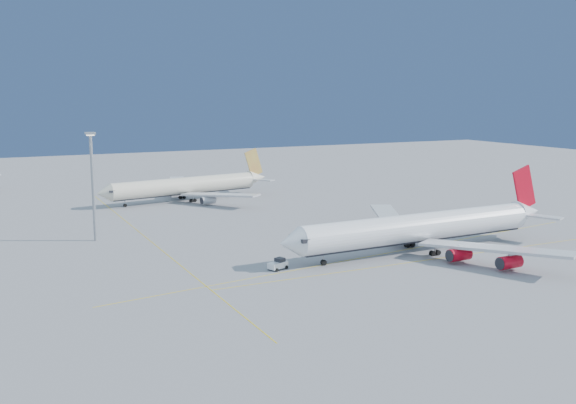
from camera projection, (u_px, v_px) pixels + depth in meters
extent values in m
plane|color=slate|center=(366.00, 248.00, 137.41)|extent=(500.00, 500.00, 0.00)
cube|color=#DAB70C|center=(426.00, 260.00, 127.19)|extent=(90.00, 0.18, 0.02)
cube|color=#DAB70C|center=(382.00, 254.00, 132.10)|extent=(118.86, 16.88, 0.02)
cube|color=#DAB70C|center=(147.00, 238.00, 146.59)|extent=(0.18, 140.00, 0.02)
cylinder|color=white|center=(419.00, 227.00, 133.19)|extent=(56.32, 7.43, 5.82)
cone|color=white|center=(290.00, 243.00, 119.25)|extent=(4.68, 5.95, 5.82)
cone|color=white|center=(527.00, 212.00, 147.62)|extent=(7.18, 5.73, 5.53)
cube|color=black|center=(299.00, 239.00, 120.03)|extent=(1.76, 5.57, 0.70)
cube|color=#B7B7BC|center=(495.00, 249.00, 121.58)|extent=(18.08, 28.17, 0.55)
cube|color=#B7B7BC|center=(391.00, 219.00, 150.01)|extent=(16.70, 28.63, 0.55)
cube|color=#BA071A|center=(524.00, 188.00, 146.00)|extent=(7.73, 0.67, 10.61)
cylinder|color=gray|center=(324.00, 257.00, 123.17)|extent=(0.24, 0.24, 2.31)
cylinder|color=black|center=(324.00, 262.00, 123.37)|extent=(1.12, 0.73, 1.10)
cylinder|color=gray|center=(435.00, 247.00, 130.64)|extent=(0.32, 0.32, 2.31)
cylinder|color=black|center=(435.00, 253.00, 130.83)|extent=(1.13, 0.93, 1.10)
cylinder|color=gray|center=(410.00, 239.00, 137.82)|extent=(0.32, 0.32, 2.31)
cylinder|color=black|center=(410.00, 245.00, 138.01)|extent=(1.13, 0.93, 1.10)
cylinder|color=#BA071A|center=(459.00, 255.00, 124.59)|extent=(4.89, 2.65, 2.51)
cylinder|color=#BA071A|center=(509.00, 262.00, 118.93)|extent=(4.89, 2.65, 2.51)
cylinder|color=#BA071A|center=(390.00, 233.00, 143.88)|extent=(4.89, 2.65, 2.51)
cylinder|color=#BA071A|center=(383.00, 224.00, 153.45)|extent=(4.89, 2.65, 2.51)
cylinder|color=beige|center=(185.00, 186.00, 197.75)|extent=(47.41, 13.07, 5.18)
cone|color=beige|center=(104.00, 193.00, 182.95)|extent=(4.90, 5.79, 5.18)
cone|color=beige|center=(257.00, 178.00, 213.14)|extent=(7.09, 5.92, 4.92)
cube|color=black|center=(109.00, 191.00, 183.86)|extent=(2.26, 5.09, 0.64)
cube|color=#B7B7BC|center=(220.00, 195.00, 189.12)|extent=(18.64, 23.37, 0.50)
cube|color=#B7B7BC|center=(177.00, 184.00, 211.92)|extent=(11.62, 25.71, 0.50)
cube|color=#B6A044|center=(254.00, 163.00, 211.51)|extent=(6.95, 1.58, 9.61)
cylinder|color=gray|center=(125.00, 202.00, 187.08)|extent=(0.22, 0.22, 2.09)
cylinder|color=black|center=(125.00, 205.00, 187.25)|extent=(1.09, 0.80, 1.00)
cylinder|color=gray|center=(193.00, 197.00, 195.85)|extent=(0.29, 0.29, 2.09)
cylinder|color=black|center=(193.00, 200.00, 196.03)|extent=(1.12, 0.97, 1.00)
cylinder|color=gray|center=(182.00, 194.00, 201.73)|extent=(0.29, 0.29, 2.09)
cylinder|color=black|center=(182.00, 197.00, 201.90)|extent=(1.12, 0.97, 1.00)
cylinder|color=#B7B7BC|center=(208.00, 200.00, 189.93)|extent=(4.68, 2.97, 2.27)
cylinder|color=#B7B7BC|center=(173.00, 191.00, 208.66)|extent=(4.68, 2.97, 2.27)
cube|color=white|center=(278.00, 265.00, 120.38)|extent=(4.20, 3.12, 1.13)
cube|color=black|center=(280.00, 260.00, 120.65)|extent=(1.99, 2.04, 0.85)
cylinder|color=black|center=(277.00, 270.00, 118.85)|extent=(0.73, 0.55, 0.66)
cylinder|color=black|center=(269.00, 268.00, 120.17)|extent=(0.73, 0.55, 0.66)
cylinder|color=black|center=(286.00, 267.00, 120.77)|extent=(0.73, 0.55, 0.66)
cylinder|color=black|center=(279.00, 265.00, 122.09)|extent=(0.73, 0.55, 0.66)
cylinder|color=gray|center=(93.00, 188.00, 142.29)|extent=(0.67, 0.67, 23.89)
cube|color=gray|center=(90.00, 133.00, 140.28)|extent=(2.10, 2.10, 0.48)
cube|color=white|center=(90.00, 135.00, 140.35)|extent=(1.53, 1.53, 0.24)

